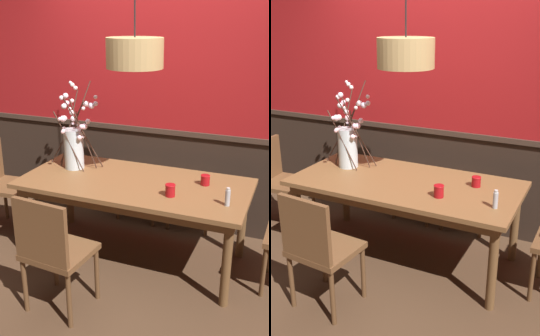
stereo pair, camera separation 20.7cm
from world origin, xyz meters
TOP-DOWN VIEW (x-y plane):
  - ground_plane at (0.00, 0.00)m, footprint 24.00×24.00m
  - back_wall at (0.00, 0.81)m, footprint 5.65×0.14m
  - dining_table at (0.00, 0.00)m, footprint 1.93×0.92m
  - chair_far_side_right at (0.30, 0.85)m, footprint 0.46×0.41m
  - chair_head_west_end at (-1.42, 0.01)m, footprint 0.47×0.45m
  - chair_far_side_left at (-0.24, 0.86)m, footprint 0.48×0.42m
  - chair_near_side_left at (-0.25, -0.90)m, footprint 0.48×0.45m
  - vase_with_blossoms at (-0.64, 0.11)m, footprint 0.62×0.54m
  - candle_holder_nearer_center at (0.37, -0.18)m, footprint 0.08×0.08m
  - candle_holder_nearer_edge at (0.57, 0.15)m, footprint 0.08×0.08m
  - condiment_bottle at (0.82, -0.19)m, footprint 0.04×0.04m
  - pendant_lamp at (-0.00, 0.01)m, footprint 0.44×0.44m

SIDE VIEW (x-z plane):
  - ground_plane at x=0.00m, z-range 0.00..0.00m
  - chair_head_west_end at x=-1.42m, z-range 0.06..0.97m
  - chair_far_side_left at x=-0.24m, z-range 0.06..0.97m
  - chair_near_side_left at x=-0.25m, z-range 0.06..0.98m
  - chair_far_side_right at x=0.30m, z-range 0.07..0.98m
  - dining_table at x=0.00m, z-range 0.29..1.02m
  - candle_holder_nearer_edge at x=0.57m, z-range 0.73..0.82m
  - candle_holder_nearer_center at x=0.37m, z-range 0.73..0.83m
  - condiment_bottle at x=0.82m, z-range 0.73..0.87m
  - vase_with_blossoms at x=-0.64m, z-range 0.57..1.33m
  - back_wall at x=0.00m, z-range -0.01..2.76m
  - pendant_lamp at x=0.00m, z-range 1.23..2.33m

